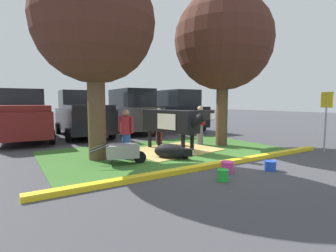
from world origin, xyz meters
TOP-DOWN VIEW (x-y plane):
  - ground_plane at (0.00, 0.00)m, footprint 80.00×80.00m
  - grass_island at (-0.39, 1.63)m, footprint 8.39×4.93m
  - curb_yellow at (-0.39, -0.98)m, footprint 9.59×0.24m
  - hay_bedding at (-0.19, 1.59)m, footprint 3.49×2.80m
  - shade_tree_left at (-2.95, 1.65)m, footprint 3.63×3.63m
  - shade_tree_right at (2.17, 1.49)m, footprint 3.90×3.90m
  - cow_holstein at (-0.14, 1.69)m, footprint 1.21×3.08m
  - calf_lying at (-0.96, 0.48)m, footprint 1.03×1.25m
  - person_handler at (-2.17, 1.21)m, footprint 0.34×0.46m
  - person_visitor_near at (0.19, 3.21)m, footprint 0.49×0.34m
  - person_visitor_far at (1.51, 2.08)m, footprint 0.34×0.52m
  - wheelbarrow at (-2.51, 0.63)m, footprint 1.61×0.92m
  - parking_sign at (4.41, -1.46)m, footprint 0.12×0.44m
  - bucket_green at (-1.19, -2.04)m, footprint 0.28×0.28m
  - bucket_pink at (-0.60, -1.58)m, footprint 0.34×0.34m
  - bucket_blue at (0.51, -2.04)m, footprint 0.32×0.32m
  - pickup_truck_maroon at (-4.62, 7.51)m, footprint 2.38×5.47m
  - pickup_truck_black at (-1.91, 7.63)m, footprint 2.38×5.47m
  - suv_dark_grey at (0.86, 7.52)m, footprint 2.26×4.67m
  - suv_black at (3.81, 7.32)m, footprint 2.26×4.67m

SIDE VIEW (x-z plane):
  - ground_plane at x=0.00m, z-range 0.00..0.00m
  - grass_island at x=-0.39m, z-range 0.00..0.02m
  - hay_bedding at x=-0.19m, z-range 0.01..0.04m
  - curb_yellow at x=-0.39m, z-range 0.00..0.12m
  - bucket_blue at x=0.51m, z-range 0.01..0.26m
  - bucket_green at x=-1.19m, z-range 0.01..0.28m
  - bucket_pink at x=-0.60m, z-range 0.01..0.29m
  - calf_lying at x=-0.96m, z-range 0.00..0.48m
  - wheelbarrow at x=-2.51m, z-range 0.07..0.70m
  - person_visitor_near at x=0.19m, z-range 0.05..1.57m
  - person_handler at x=-2.17m, z-range 0.05..1.63m
  - person_visitor_far at x=1.51m, z-range 0.06..1.70m
  - cow_holstein at x=-0.14m, z-range 0.32..1.85m
  - pickup_truck_maroon at x=-4.62m, z-range -0.10..2.32m
  - pickup_truck_black at x=-1.91m, z-range -0.10..2.32m
  - suv_dark_grey at x=0.86m, z-range 0.01..2.53m
  - suv_black at x=3.81m, z-range 0.01..2.53m
  - parking_sign at x=4.41m, z-range 0.44..2.60m
  - shade_tree_left at x=-2.95m, z-range 1.13..7.12m
  - shade_tree_right at x=2.17m, z-range 1.11..7.28m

